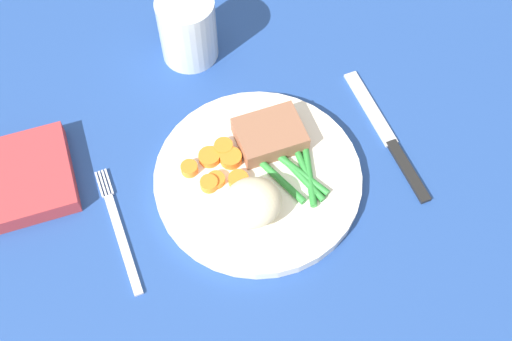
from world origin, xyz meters
TOP-DOWN VIEW (x-y plane):
  - dining_table at (0.00, 0.00)cm, footprint 120.00×90.00cm
  - dinner_plate at (-0.17, 0.15)cm, footprint 24.51×24.51cm
  - meat_portion at (3.13, 4.01)cm, footprint 8.02×6.36cm
  - mashed_potatoes at (-2.38, -4.27)cm, footprint 6.78×5.95cm
  - carrot_slices at (-3.94, 2.67)cm, footprint 7.32×6.89cm
  - green_beans at (4.51, -1.96)cm, footprint 6.46×9.78cm
  - fork at (-17.11, -0.11)cm, footprint 1.44×16.60cm
  - knife at (17.33, -0.14)cm, footprint 1.70×20.50cm
  - water_glass at (-1.04, 21.98)cm, footprint 7.51×7.51cm
  - napkin at (-25.55, 10.06)cm, footprint 11.55×12.33cm

SIDE VIEW (x-z plane):
  - dining_table at x=0.00cm, z-range 0.00..2.00cm
  - knife at x=17.33cm, z-range 1.88..2.52cm
  - fork at x=-17.11cm, z-range 2.00..2.40cm
  - dinner_plate at x=-0.17cm, z-range 2.00..3.60cm
  - napkin at x=-25.55cm, z-range 2.00..4.32cm
  - green_beans at x=4.51cm, z-range 3.58..4.42cm
  - carrot_slices at x=-3.94cm, z-range 3.52..4.77cm
  - meat_portion at x=3.13cm, z-range 3.60..6.04cm
  - water_glass at x=-1.04cm, z-range 1.31..10.58cm
  - mashed_potatoes at x=-2.38cm, z-range 3.60..8.39cm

